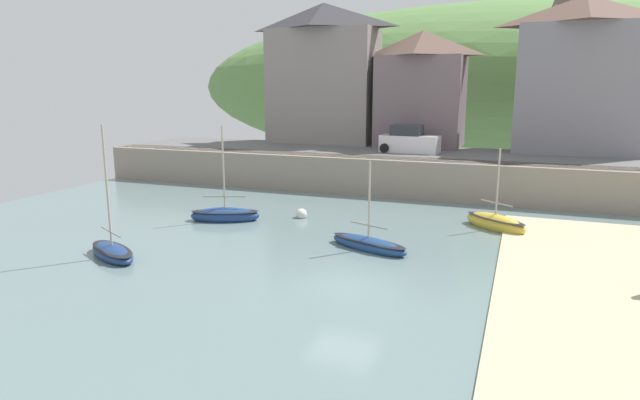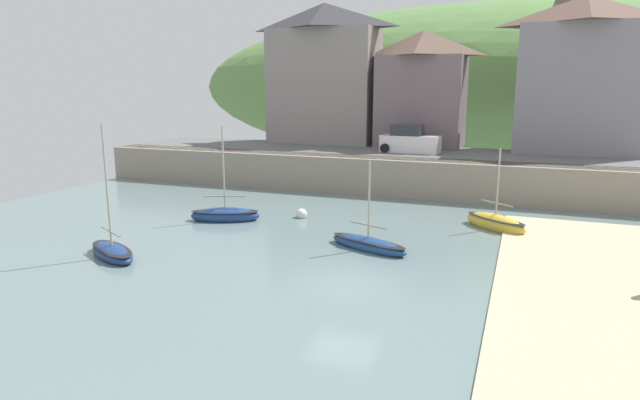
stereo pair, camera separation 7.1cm
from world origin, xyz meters
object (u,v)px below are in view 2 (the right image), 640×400
(church_with_spire, at_px, (571,40))
(waterfront_building_centre, at_px, (422,88))
(mooring_buoy, at_px, (301,214))
(sailboat_nearest_shore, at_px, (368,244))
(motorboat_with_cabin, at_px, (225,215))
(fishing_boat_green, at_px, (495,223))
(waterfront_building_right, at_px, (580,74))
(rowboat_small_beached, at_px, (112,251))
(parked_car_near_slipway, at_px, (410,141))
(waterfront_building_left, at_px, (324,73))

(church_with_spire, bearing_deg, waterfront_building_centre, -159.05)
(church_with_spire, bearing_deg, mooring_buoy, -124.14)
(sailboat_nearest_shore, height_order, motorboat_with_cabin, motorboat_with_cabin)
(fishing_boat_green, bearing_deg, waterfront_building_right, 111.08)
(rowboat_small_beached, relative_size, parked_car_near_slipway, 1.35)
(waterfront_building_left, relative_size, mooring_buoy, 17.76)
(rowboat_small_beached, height_order, mooring_buoy, rowboat_small_beached)
(waterfront_building_left, xyz_separation_m, parked_car_near_slipway, (8.17, -4.50, -4.86))
(waterfront_building_left, height_order, church_with_spire, church_with_spire)
(waterfront_building_right, xyz_separation_m, parked_car_near_slipway, (-10.93, -4.50, -4.61))
(fishing_boat_green, relative_size, rowboat_small_beached, 0.75)
(fishing_boat_green, bearing_deg, sailboat_nearest_shore, -94.53)
(sailboat_nearest_shore, relative_size, mooring_buoy, 6.44)
(waterfront_building_right, relative_size, parked_car_near_slipway, 2.54)
(waterfront_building_left, relative_size, waterfront_building_right, 1.04)
(waterfront_building_right, distance_m, motorboat_with_cabin, 26.65)
(waterfront_building_left, bearing_deg, church_with_spire, 12.18)
(mooring_buoy, bearing_deg, church_with_spire, 55.86)
(motorboat_with_cabin, bearing_deg, waterfront_building_right, 24.72)
(waterfront_building_centre, distance_m, fishing_boat_green, 17.70)
(church_with_spire, xyz_separation_m, mooring_buoy, (-13.76, -20.29, -10.28))
(waterfront_building_right, xyz_separation_m, sailboat_nearest_shore, (-9.33, -20.62, -7.58))
(church_with_spire, xyz_separation_m, parked_car_near_slipway, (-10.36, -8.50, -7.27))
(church_with_spire, relative_size, motorboat_with_cabin, 3.00)
(waterfront_building_left, bearing_deg, fishing_boat_green, -45.54)
(parked_car_near_slipway, distance_m, mooring_buoy, 12.63)
(motorboat_with_cabin, distance_m, rowboat_small_beached, 7.32)
(parked_car_near_slipway, bearing_deg, waterfront_building_right, 26.25)
(waterfront_building_left, distance_m, waterfront_building_centre, 8.17)
(church_with_spire, distance_m, mooring_buoy, 26.58)
(rowboat_small_beached, bearing_deg, parked_car_near_slipway, 97.64)
(church_with_spire, xyz_separation_m, sailboat_nearest_shore, (-8.76, -24.62, -10.24))
(rowboat_small_beached, bearing_deg, sailboat_nearest_shore, 55.45)
(waterfront_building_centre, distance_m, rowboat_small_beached, 27.53)
(sailboat_nearest_shore, relative_size, parked_car_near_slipway, 0.96)
(waterfront_building_right, relative_size, sailboat_nearest_shore, 2.64)
(sailboat_nearest_shore, relative_size, rowboat_small_beached, 0.72)
(fishing_boat_green, bearing_deg, church_with_spire, 115.98)
(sailboat_nearest_shore, distance_m, rowboat_small_beached, 10.84)
(parked_car_near_slipway, bearing_deg, waterfront_building_left, 155.01)
(waterfront_building_left, xyz_separation_m, waterfront_building_centre, (8.08, 0.00, -1.21))
(waterfront_building_right, bearing_deg, motorboat_with_cabin, -134.40)
(parked_car_near_slipway, height_order, mooring_buoy, parked_car_near_slipway)
(parked_car_near_slipway, xyz_separation_m, mooring_buoy, (-3.40, -11.79, -3.02))
(waterfront_building_centre, bearing_deg, church_with_spire, 20.95)
(waterfront_building_centre, xyz_separation_m, mooring_buoy, (-3.31, -16.29, -6.67))
(sailboat_nearest_shore, height_order, rowboat_small_beached, rowboat_small_beached)
(waterfront_building_centre, xyz_separation_m, rowboat_small_beached, (-8.00, -25.50, -6.61))
(sailboat_nearest_shore, bearing_deg, parked_car_near_slipway, 117.29)
(waterfront_building_centre, relative_size, waterfront_building_right, 0.82)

